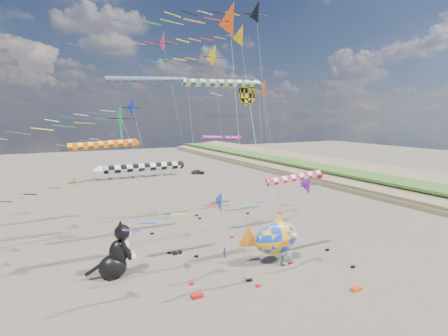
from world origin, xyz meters
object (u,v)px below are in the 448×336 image
fish_inflatable (276,238)px  person_adult (289,256)px  child_green (283,261)px  child_blue (225,252)px  cat_inflatable (115,249)px  parked_car (198,172)px

fish_inflatable → person_adult: 2.03m
child_green → child_blue: size_ratio=1.03×
cat_inflatable → person_adult: 15.75m
fish_inflatable → parked_car: (13.42, 50.78, -1.87)m
child_blue → fish_inflatable: bearing=-91.9°
child_blue → cat_inflatable: bearing=126.1°
child_green → child_blue: bearing=147.2°
child_blue → parked_car: parked_car is taller
person_adult → parked_car: person_adult is taller
child_green → parked_car: size_ratio=0.33×
cat_inflatable → child_green: (14.11, -4.99, -1.93)m
child_green → child_blue: child_green is taller
fish_inflatable → person_adult: size_ratio=3.51×
cat_inflatable → fish_inflatable: bearing=-9.1°
child_blue → parked_car: size_ratio=0.32×
fish_inflatable → child_green: (0.05, -1.10, -1.89)m
cat_inflatable → child_green: size_ratio=4.62×
cat_inflatable → parked_car: 54.38m
fish_inflatable → child_blue: 5.34m
child_green → child_blue: 5.81m
fish_inflatable → parked_car: 52.56m
cat_inflatable → parked_car: (27.48, 46.89, -1.91)m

